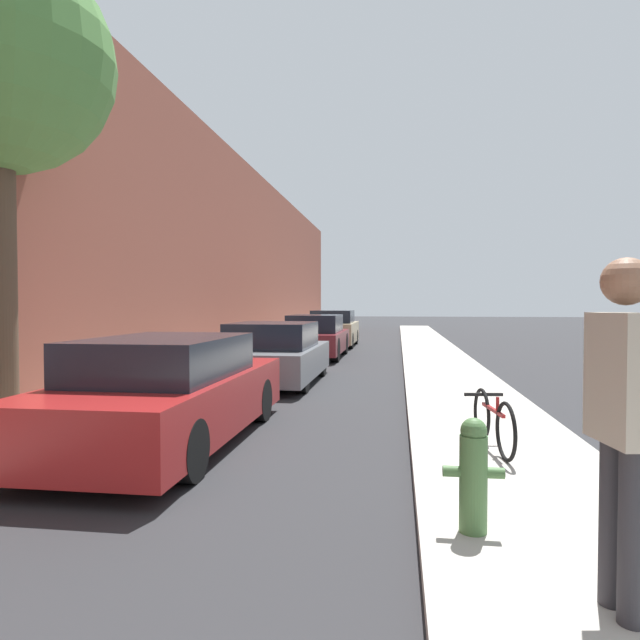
# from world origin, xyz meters

# --- Properties ---
(ground_plane) EXTENTS (120.00, 120.00, 0.00)m
(ground_plane) POSITION_xyz_m (0.00, 16.00, 0.00)
(ground_plane) COLOR #28282B
(sidewalk_left) EXTENTS (2.00, 52.00, 0.12)m
(sidewalk_left) POSITION_xyz_m (-2.90, 16.00, 0.06)
(sidewalk_left) COLOR #ADA89E
(sidewalk_left) RESTS_ON ground
(sidewalk_right) EXTENTS (2.00, 52.00, 0.12)m
(sidewalk_right) POSITION_xyz_m (2.90, 16.00, 0.06)
(sidewalk_right) COLOR #ADA89E
(sidewalk_right) RESTS_ON ground
(building_facade_left) EXTENTS (0.70, 52.00, 7.03)m
(building_facade_left) POSITION_xyz_m (-4.25, 16.00, 3.52)
(building_facade_left) COLOR brown
(building_facade_left) RESTS_ON ground
(parked_car_red) EXTENTS (1.74, 4.47, 1.31)m
(parked_car_red) POSITION_xyz_m (-0.99, 7.99, 0.63)
(parked_car_red) COLOR black
(parked_car_red) RESTS_ON ground
(parked_car_grey) EXTENTS (1.85, 4.05, 1.31)m
(parked_car_grey) POSITION_xyz_m (-0.88, 13.18, 0.62)
(parked_car_grey) COLOR black
(parked_car_grey) RESTS_ON ground
(parked_car_maroon) EXTENTS (1.74, 4.23, 1.36)m
(parked_car_maroon) POSITION_xyz_m (-0.82, 18.88, 0.65)
(parked_car_maroon) COLOR black
(parked_car_maroon) RESTS_ON ground
(parked_car_champagne) EXTENTS (1.78, 3.93, 1.44)m
(parked_car_champagne) POSITION_xyz_m (-0.82, 23.62, 0.69)
(parked_car_champagne) COLOR black
(parked_car_champagne) RESTS_ON ground
(fire_hydrant) EXTENTS (0.42, 0.19, 0.80)m
(fire_hydrant) POSITION_xyz_m (2.27, 5.56, 0.53)
(fire_hydrant) COLOR #47703D
(fire_hydrant) RESTS_ON sidewalk_right
(pedestrian) EXTENTS (0.28, 0.44, 1.82)m
(pedestrian) POSITION_xyz_m (2.89, 4.62, 1.17)
(pedestrian) COLOR #2D2D33
(pedestrian) RESTS_ON sidewalk_right
(bicycle) EXTENTS (0.44, 1.47, 0.60)m
(bicycle) POSITION_xyz_m (2.78, 7.81, 0.43)
(bicycle) COLOR black
(bicycle) RESTS_ON sidewalk_right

